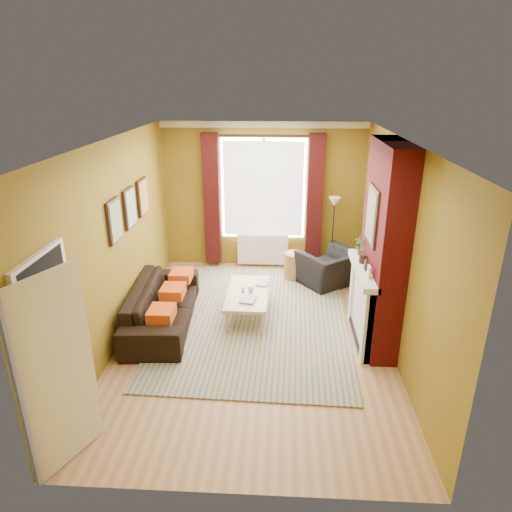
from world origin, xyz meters
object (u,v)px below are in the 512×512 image
sofa (162,305)px  wicker_stool (295,266)px  coffee_table (248,295)px  floor_lamp (334,214)px  armchair (329,268)px

sofa → wicker_stool: sofa is taller
coffee_table → floor_lamp: (1.47, 1.80, 0.81)m
armchair → coffee_table: armchair is taller
coffee_table → wicker_stool: size_ratio=2.40×
coffee_table → armchair: bearing=43.7°
sofa → coffee_table: 1.31m
wicker_stool → floor_lamp: size_ratio=0.35×
coffee_table → floor_lamp: size_ratio=0.85×
armchair → coffee_table: 1.89m
wicker_stool → floor_lamp: floor_lamp is taller
coffee_table → floor_lamp: 2.45m
sofa → floor_lamp: bearing=-56.1°
sofa → wicker_stool: (2.04, 1.82, -0.07)m
sofa → coffee_table: (1.27, 0.31, 0.06)m
sofa → armchair: size_ratio=2.24×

